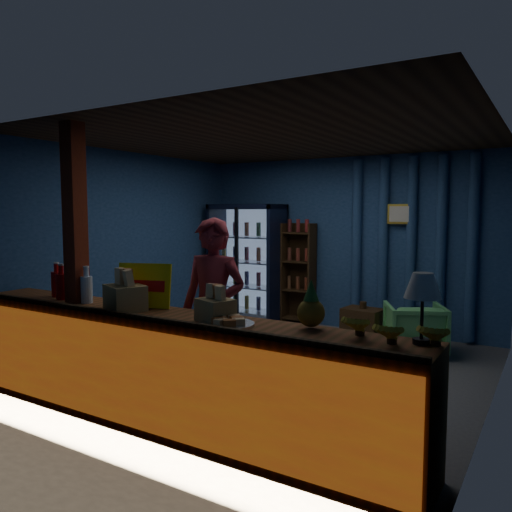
{
  "coord_description": "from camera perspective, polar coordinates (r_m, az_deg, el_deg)",
  "views": [
    {
      "loc": [
        2.77,
        -4.97,
        1.8
      ],
      "look_at": [
        -0.13,
        -0.2,
        1.29
      ],
      "focal_mm": 35.0,
      "sensor_mm": 36.0,
      "label": 1
    }
  ],
  "objects": [
    {
      "name": "pastry_tray",
      "position": [
        3.71,
        -3.38,
        -7.64
      ],
      "size": [
        0.42,
        0.42,
        0.07
      ],
      "color": "silver",
      "rests_on": "counter"
    },
    {
      "name": "bottle_shelf",
      "position": [
        7.9,
        4.99,
        -2.11
      ],
      "size": [
        0.5,
        0.28,
        1.6
      ],
      "color": "#382311",
      "rests_on": "ground"
    },
    {
      "name": "framed_picture",
      "position": [
        7.32,
        16.16,
        4.63
      ],
      "size": [
        0.36,
        0.04,
        0.28
      ],
      "color": "gold",
      "rests_on": "room_walls"
    },
    {
      "name": "snack_box_left",
      "position": [
        4.4,
        -14.73,
        -4.42
      ],
      "size": [
        0.42,
        0.39,
        0.36
      ],
      "color": "#A38A4F",
      "rests_on": "counter"
    },
    {
      "name": "green_chair",
      "position": [
        6.63,
        17.68,
        -7.91
      ],
      "size": [
        0.92,
        0.93,
        0.64
      ],
      "primitive_type": "imported",
      "rotation": [
        0.0,
        0.0,
        3.6
      ],
      "color": "#5CB963",
      "rests_on": "ground"
    },
    {
      "name": "yellow_sign",
      "position": [
        4.48,
        -12.68,
        -3.31
      ],
      "size": [
        0.49,
        0.25,
        0.39
      ],
      "color": "yellow",
      "rests_on": "counter"
    },
    {
      "name": "soda_bottles",
      "position": [
        5.07,
        -20.37,
        -3.16
      ],
      "size": [
        0.64,
        0.19,
        0.34
      ],
      "color": "#B20C0B",
      "rests_on": "counter"
    },
    {
      "name": "support_post",
      "position": [
        4.92,
        -19.83,
        -0.91
      ],
      "size": [
        0.16,
        0.16,
        2.6
      ],
      "primitive_type": "cube",
      "color": "maroon",
      "rests_on": "ground"
    },
    {
      "name": "curtain_folds",
      "position": [
        7.34,
        17.29,
        1.08
      ],
      "size": [
        1.74,
        0.14,
        2.5
      ],
      "color": "navy",
      "rests_on": "room_walls"
    },
    {
      "name": "banana_bunches",
      "position": [
        3.36,
        15.43,
        -8.23
      ],
      "size": [
        0.72,
        0.28,
        0.16
      ],
      "color": "gold",
      "rests_on": "counter"
    },
    {
      "name": "counter",
      "position": [
        4.33,
        -10.59,
        -12.66
      ],
      "size": [
        4.4,
        0.57,
        0.99
      ],
      "color": "brown",
      "rests_on": "ground"
    },
    {
      "name": "side_table",
      "position": [
        7.03,
        12.09,
        -7.74
      ],
      "size": [
        0.56,
        0.43,
        0.56
      ],
      "color": "#382311",
      "rests_on": "ground"
    },
    {
      "name": "table_lamp",
      "position": [
        3.32,
        18.52,
        -3.55
      ],
      "size": [
        0.23,
        0.23,
        0.46
      ],
      "color": "black",
      "rests_on": "counter"
    },
    {
      "name": "shopkeeper",
      "position": [
        4.64,
        -4.91,
        -6.38
      ],
      "size": [
        0.69,
        0.5,
        1.74
      ],
      "primitive_type": "imported",
      "rotation": [
        0.0,
        0.0,
        0.14
      ],
      "color": "maroon",
      "rests_on": "ground"
    },
    {
      "name": "room_walls",
      "position": [
        5.69,
        2.17,
        2.9
      ],
      "size": [
        4.6,
        4.6,
        4.6
      ],
      "color": "navy",
      "rests_on": "ground"
    },
    {
      "name": "snack_box_centre",
      "position": [
        3.86,
        -4.68,
        -5.97
      ],
      "size": [
        0.33,
        0.3,
        0.28
      ],
      "color": "#A38A4F",
      "rests_on": "counter"
    },
    {
      "name": "pineapple",
      "position": [
        3.63,
        6.3,
        -5.97
      ],
      "size": [
        0.2,
        0.2,
        0.35
      ],
      "color": "olive",
      "rests_on": "counter"
    },
    {
      "name": "beverage_cooler",
      "position": [
        8.17,
        -0.8,
        -0.86
      ],
      "size": [
        1.2,
        0.62,
        1.9
      ],
      "color": "black",
      "rests_on": "ground"
    },
    {
      "name": "ground",
      "position": [
        5.96,
        2.12,
        -12.35
      ],
      "size": [
        4.6,
        4.6,
        0.0
      ],
      "primitive_type": "plane",
      "color": "#515154",
      "rests_on": "ground"
    }
  ]
}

